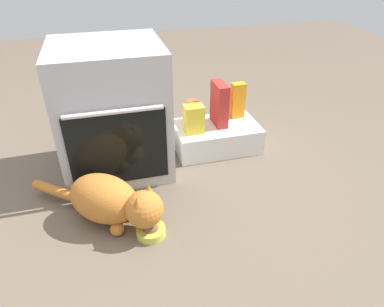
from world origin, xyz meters
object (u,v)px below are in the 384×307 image
at_px(cereal_box, 219,104).
at_px(sauce_jar, 193,111).
at_px(food_bowl, 151,230).
at_px(snack_bag, 194,119).
at_px(juice_carton, 238,100).
at_px(oven, 112,110).
at_px(pantry_cabinet, 216,136).
at_px(cat, 111,201).

bearing_deg(cereal_box, sauce_jar, 148.77).
distance_m(food_bowl, cereal_box, 0.97).
distance_m(snack_bag, cereal_box, 0.21).
distance_m(sauce_jar, juice_carton, 0.31).
bearing_deg(oven, food_bowl, -81.83).
relative_size(pantry_cabinet, cat, 0.85).
height_order(food_bowl, juice_carton, juice_carton).
height_order(oven, pantry_cabinet, oven).
xyz_separation_m(oven, sauce_jar, (0.52, 0.16, -0.14)).
distance_m(pantry_cabinet, food_bowl, 0.90).
distance_m(pantry_cabinet, juice_carton, 0.28).
bearing_deg(cat, snack_bag, 82.35).
distance_m(food_bowl, snack_bag, 0.79).
relative_size(food_bowl, cat, 0.22).
relative_size(snack_bag, juice_carton, 0.75).
bearing_deg(snack_bag, food_bowl, -121.15).
height_order(oven, snack_bag, oven).
bearing_deg(oven, sauce_jar, 17.02).
relative_size(pantry_cabinet, food_bowl, 3.89).
height_order(oven, sauce_jar, oven).
xyz_separation_m(oven, cereal_box, (0.68, 0.07, -0.07)).
bearing_deg(sauce_jar, cereal_box, -31.23).
bearing_deg(cereal_box, food_bowl, -128.99).
bearing_deg(pantry_cabinet, snack_bag, -164.06).
bearing_deg(cat, pantry_cabinet, 77.41).
distance_m(pantry_cabinet, cereal_box, 0.23).
height_order(cat, juice_carton, juice_carton).
height_order(food_bowl, snack_bag, snack_bag).
distance_m(cat, cereal_box, 0.96).
xyz_separation_m(sauce_jar, juice_carton, (0.31, -0.03, 0.05)).
distance_m(pantry_cabinet, cat, 0.92).
height_order(oven, cereal_box, oven).
xyz_separation_m(snack_bag, cereal_box, (0.19, 0.07, 0.05)).
relative_size(cat, cereal_box, 2.31).
xyz_separation_m(oven, juice_carton, (0.83, 0.13, -0.09)).
relative_size(pantry_cabinet, snack_bag, 3.06).
height_order(sauce_jar, juice_carton, juice_carton).
bearing_deg(food_bowl, juice_carton, 46.87).
relative_size(food_bowl, snack_bag, 0.79).
relative_size(oven, cereal_box, 2.69).
xyz_separation_m(oven, snack_bag, (0.49, -0.01, -0.12)).
bearing_deg(cereal_box, pantry_cabinet, -132.13).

